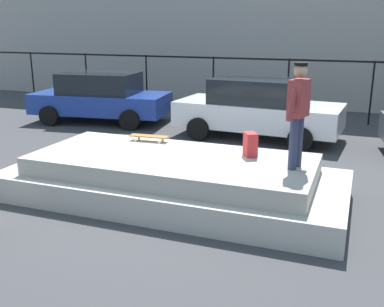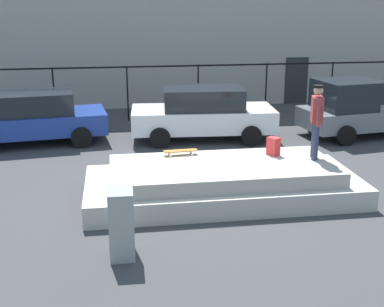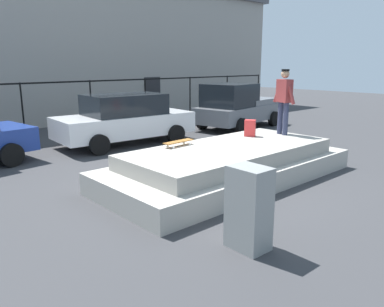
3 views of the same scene
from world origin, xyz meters
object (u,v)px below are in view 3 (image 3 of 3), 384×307
at_px(skateboard, 178,142).
at_px(utility_box, 249,208).
at_px(skateboarder, 284,97).
at_px(car_white_sedan_mid, 125,119).
at_px(car_grey_pickup_far, 237,106).
at_px(backpack, 250,128).

distance_m(skateboard, utility_box, 3.70).
relative_size(skateboarder, skateboard, 2.10).
bearing_deg(car_white_sedan_mid, car_grey_pickup_far, -4.18).
relative_size(skateboarder, car_grey_pickup_far, 0.38).
xyz_separation_m(car_grey_pickup_far, utility_box, (-8.13, -7.34, -0.29)).
xyz_separation_m(skateboard, car_grey_pickup_far, (6.63, 3.97, 0.01)).
bearing_deg(skateboard, skateboarder, -13.68).
bearing_deg(car_white_sedan_mid, utility_box, -109.99).
xyz_separation_m(car_white_sedan_mid, utility_box, (-2.81, -7.73, -0.24)).
height_order(skateboarder, car_white_sedan_mid, skateboarder).
xyz_separation_m(skateboard, backpack, (2.22, -0.33, 0.12)).
bearing_deg(utility_box, skateboarder, 31.00).
bearing_deg(skateboard, backpack, -8.46).
xyz_separation_m(backpack, car_white_sedan_mid, (-0.91, 4.69, -0.16)).
bearing_deg(car_white_sedan_mid, skateboarder, -70.81).
height_order(skateboarder, backpack, skateboarder).
distance_m(skateboard, car_white_sedan_mid, 4.55).
xyz_separation_m(skateboarder, backpack, (-0.87, 0.42, -0.79)).
bearing_deg(skateboarder, utility_box, -150.27).
distance_m(car_white_sedan_mid, car_grey_pickup_far, 5.33).
bearing_deg(skateboard, car_white_sedan_mid, 73.27).
bearing_deg(utility_box, skateboard, 67.26).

